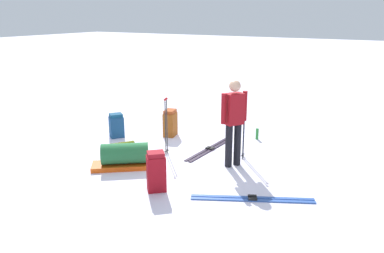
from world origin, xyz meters
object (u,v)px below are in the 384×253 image
object	(u,v)px
thermos_bottle	(257,134)
backpack_small_spare	(156,172)
ski_poles_planted_far	(166,123)
ski_pair_near	(252,199)
gear_sled	(125,157)
skier_standing	(234,119)
backpack_bright	(116,126)
ski_poles_planted_near	(244,124)
sleeping_mat_rolled	(122,146)
ski_pair_far	(210,149)
backpack_large_dark	(170,123)

from	to	relation	value
thermos_bottle	backpack_small_spare	bearing A→B (deg)	-7.69
ski_poles_planted_far	backpack_small_spare	bearing A→B (deg)	28.08
ski_pair_near	gear_sled	bearing A→B (deg)	-90.99
skier_standing	thermos_bottle	size ratio (longest dim) A/B	6.54
backpack_bright	skier_standing	bearing A→B (deg)	84.86
ski_pair_near	skier_standing	bearing A→B (deg)	-143.17
ski_poles_planted_far	skier_standing	bearing A→B (deg)	93.24
ski_poles_planted_near	sleeping_mat_rolled	bearing A→B (deg)	-70.07
thermos_bottle	ski_pair_near	bearing A→B (deg)	19.63
ski_poles_planted_far	gear_sled	size ratio (longest dim) A/B	0.94
sleeping_mat_rolled	thermos_bottle	bearing A→B (deg)	134.09
ski_pair_near	ski_poles_planted_near	xyz separation A→B (m)	(-1.69, -0.88, 0.71)
gear_sled	thermos_bottle	size ratio (longest dim) A/B	4.96
ski_pair_near	ski_pair_far	world-z (taller)	same
backpack_small_spare	gear_sled	size ratio (longest dim) A/B	0.53
ski_pair_near	gear_sled	xyz separation A→B (m)	(-0.05, -2.65, 0.21)
sleeping_mat_rolled	ski_poles_planted_near	bearing A→B (deg)	109.93
sleeping_mat_rolled	thermos_bottle	distance (m)	3.18
ski_pair_near	gear_sled	size ratio (longest dim) A/B	1.45
gear_sled	ski_poles_planted_far	bearing A→B (deg)	165.94
backpack_small_spare	backpack_large_dark	bearing A→B (deg)	-151.38
ski_pair_near	backpack_bright	size ratio (longest dim) A/B	3.22
backpack_bright	gear_sled	xyz separation A→B (m)	(1.42, 1.43, -0.06)
backpack_large_dark	backpack_bright	bearing A→B (deg)	-55.56
skier_standing	sleeping_mat_rolled	xyz separation A→B (m)	(0.39, -2.47, -0.86)
backpack_small_spare	sleeping_mat_rolled	bearing A→B (deg)	-125.08
ski_poles_planted_far	gear_sled	xyz separation A→B (m)	(1.05, -0.26, -0.45)
backpack_small_spare	sleeping_mat_rolled	world-z (taller)	backpack_small_spare
backpack_large_dark	ski_poles_planted_near	world-z (taller)	ski_poles_planted_near
ski_poles_planted_far	thermos_bottle	xyz separation A→B (m)	(-1.90, 1.32, -0.55)
ski_poles_planted_near	backpack_large_dark	bearing A→B (deg)	-103.59
backpack_bright	thermos_bottle	xyz separation A→B (m)	(-1.53, 3.00, -0.15)
ski_poles_planted_far	thermos_bottle	size ratio (longest dim) A/B	4.67
ski_pair_near	sleeping_mat_rolled	bearing A→B (deg)	-103.24
skier_standing	thermos_bottle	world-z (taller)	skier_standing
backpack_large_dark	ski_poles_planted_near	distance (m)	2.23
ski_pair_near	sleeping_mat_rolled	size ratio (longest dim) A/B	3.39
skier_standing	backpack_large_dark	distance (m)	2.44
backpack_bright	sleeping_mat_rolled	bearing A→B (deg)	46.58
ski_pair_far	thermos_bottle	world-z (taller)	thermos_bottle
backpack_large_dark	gear_sled	bearing A→B (deg)	9.43
skier_standing	backpack_small_spare	distance (m)	1.90
gear_sled	sleeping_mat_rolled	xyz separation A→B (m)	(-0.74, -0.71, -0.13)
skier_standing	sleeping_mat_rolled	bearing A→B (deg)	-80.95
ski_poles_planted_near	gear_sled	xyz separation A→B (m)	(1.64, -1.77, -0.50)
ski_pair_near	sleeping_mat_rolled	world-z (taller)	sleeping_mat_rolled
ski_poles_planted_far	backpack_large_dark	bearing A→B (deg)	-150.61
backpack_large_dark	thermos_bottle	world-z (taller)	backpack_large_dark
backpack_bright	backpack_small_spare	xyz separation A→B (m)	(1.95, 2.53, 0.05)
ski_pair_far	sleeping_mat_rolled	distance (m)	1.94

